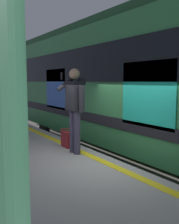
# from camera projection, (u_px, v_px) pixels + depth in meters

# --- Properties ---
(ground_plane) EXTENTS (24.39, 24.39, 0.00)m
(ground_plane) POSITION_uv_depth(u_px,v_px,m) (110.00, 207.00, 5.31)
(ground_plane) COLOR #4C4742
(safety_line) EXTENTS (15.93, 0.16, 0.01)m
(safety_line) POSITION_uv_depth(u_px,v_px,m) (99.00, 160.00, 5.02)
(safety_line) COLOR yellow
(safety_line) RESTS_ON platform
(track_rail_near) EXTENTS (21.13, 0.08, 0.16)m
(track_rail_near) POSITION_uv_depth(u_px,v_px,m) (154.00, 190.00, 5.97)
(track_rail_near) COLOR slate
(track_rail_near) RESTS_ON ground
(train_carriage) EXTENTS (11.67, 2.89, 4.09)m
(train_carriage) POSITION_uv_depth(u_px,v_px,m) (132.00, 81.00, 7.41)
(train_carriage) COLOR #2D723F
(train_carriage) RESTS_ON ground
(passenger) EXTENTS (0.57, 0.55, 1.77)m
(passenger) POSITION_uv_depth(u_px,v_px,m) (75.00, 104.00, 5.38)
(passenger) COLOR #383347
(passenger) RESTS_ON platform
(handbag) EXTENTS (0.35, 0.32, 0.42)m
(handbag) POSITION_uv_depth(u_px,v_px,m) (67.00, 139.00, 5.97)
(handbag) COLOR maroon
(handbag) RESTS_ON platform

